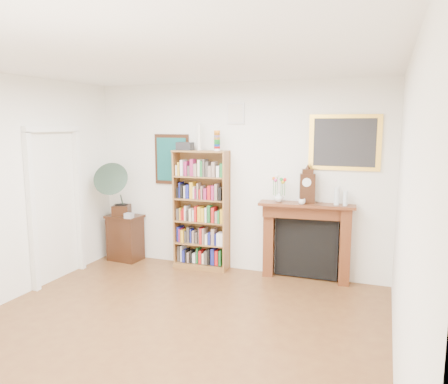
% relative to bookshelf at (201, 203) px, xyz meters
% --- Properties ---
extents(room, '(4.51, 5.01, 2.81)m').
position_rel_bookshelf_xyz_m(room, '(0.50, -2.33, 0.39)').
color(room, brown).
rests_on(room, ground).
extents(door_casing, '(0.08, 1.02, 2.17)m').
position_rel_bookshelf_xyz_m(door_casing, '(-1.71, -1.13, 0.25)').
color(door_casing, white).
rests_on(door_casing, left_wall).
extents(teal_poster, '(0.58, 0.04, 0.78)m').
position_rel_bookshelf_xyz_m(teal_poster, '(-0.55, 0.15, 0.64)').
color(teal_poster, black).
rests_on(teal_poster, back_wall).
extents(small_picture, '(0.26, 0.04, 0.30)m').
position_rel_bookshelf_xyz_m(small_picture, '(0.50, 0.15, 1.34)').
color(small_picture, white).
rests_on(small_picture, back_wall).
extents(gilt_painting, '(0.95, 0.04, 0.75)m').
position_rel_bookshelf_xyz_m(gilt_painting, '(2.05, 0.15, 0.94)').
color(gilt_painting, gold).
rests_on(gilt_painting, back_wall).
extents(bookshelf, '(0.85, 0.35, 2.08)m').
position_rel_bookshelf_xyz_m(bookshelf, '(0.00, 0.00, 0.00)').
color(bookshelf, brown).
rests_on(bookshelf, floor).
extents(side_cabinet, '(0.57, 0.43, 0.74)m').
position_rel_bookshelf_xyz_m(side_cabinet, '(-1.32, -0.05, -0.64)').
color(side_cabinet, black).
rests_on(side_cabinet, floor).
extents(fireplace, '(1.34, 0.43, 1.11)m').
position_rel_bookshelf_xyz_m(fireplace, '(1.59, 0.07, -0.36)').
color(fireplace, '#502612').
rests_on(fireplace, floor).
extents(gramophone, '(0.71, 0.79, 0.87)m').
position_rel_bookshelf_xyz_m(gramophone, '(-1.39, -0.18, 0.22)').
color(gramophone, black).
rests_on(gramophone, side_cabinet).
extents(cd_stack, '(0.13, 0.13, 0.08)m').
position_rel_bookshelf_xyz_m(cd_stack, '(-1.14, -0.20, -0.23)').
color(cd_stack, '#B5B6C2').
rests_on(cd_stack, side_cabinet).
extents(mantel_clock, '(0.23, 0.16, 0.48)m').
position_rel_bookshelf_xyz_m(mantel_clock, '(1.59, 0.02, 0.33)').
color(mantel_clock, black).
rests_on(mantel_clock, fireplace).
extents(flower_vase, '(0.16, 0.16, 0.14)m').
position_rel_bookshelf_xyz_m(flower_vase, '(1.20, -0.00, 0.17)').
color(flower_vase, silver).
rests_on(flower_vase, fireplace).
extents(teacup, '(0.12, 0.12, 0.08)m').
position_rel_bookshelf_xyz_m(teacup, '(1.54, -0.08, 0.14)').
color(teacup, silver).
rests_on(teacup, fireplace).
extents(bottle_left, '(0.07, 0.07, 0.24)m').
position_rel_bookshelf_xyz_m(bottle_left, '(1.99, 0.04, 0.22)').
color(bottle_left, silver).
rests_on(bottle_left, fireplace).
extents(bottle_right, '(0.06, 0.06, 0.20)m').
position_rel_bookshelf_xyz_m(bottle_right, '(2.10, 0.03, 0.20)').
color(bottle_right, silver).
rests_on(bottle_right, fireplace).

